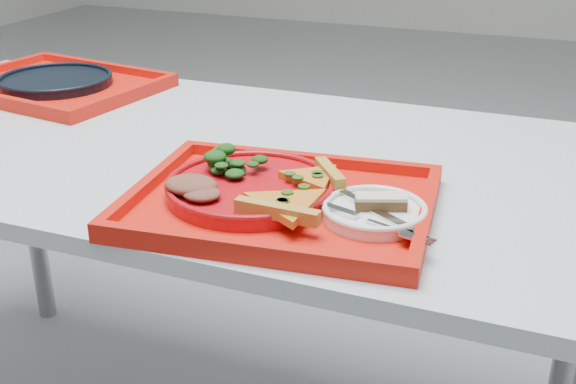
{
  "coord_description": "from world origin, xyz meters",
  "views": [
    {
      "loc": [
        0.63,
        -1.12,
        1.22
      ],
      "look_at": [
        0.27,
        -0.21,
        0.78
      ],
      "focal_mm": 45.0,
      "sensor_mm": 36.0,
      "label": 1
    }
  ],
  "objects_px": {
    "tray_far": "(57,87)",
    "navy_plate": "(56,82)",
    "dessert_bar": "(381,202)",
    "dinner_plate": "(250,189)",
    "tray_main": "(281,206)"
  },
  "relations": [
    {
      "from": "tray_far",
      "to": "navy_plate",
      "type": "bearing_deg",
      "value": 0.0
    },
    {
      "from": "dessert_bar",
      "to": "dinner_plate",
      "type": "bearing_deg",
      "value": 158.67
    },
    {
      "from": "dinner_plate",
      "to": "dessert_bar",
      "type": "xyz_separation_m",
      "value": [
        0.21,
        -0.0,
        0.02
      ]
    },
    {
      "from": "tray_main",
      "to": "dessert_bar",
      "type": "height_order",
      "value": "dessert_bar"
    },
    {
      "from": "navy_plate",
      "to": "dessert_bar",
      "type": "bearing_deg",
      "value": -24.63
    },
    {
      "from": "tray_main",
      "to": "dessert_bar",
      "type": "bearing_deg",
      "value": -3.02
    },
    {
      "from": "navy_plate",
      "to": "dessert_bar",
      "type": "relative_size",
      "value": 3.29
    },
    {
      "from": "navy_plate",
      "to": "dinner_plate",
      "type": "bearing_deg",
      "value": -30.7
    },
    {
      "from": "dinner_plate",
      "to": "navy_plate",
      "type": "height_order",
      "value": "dinner_plate"
    },
    {
      "from": "dinner_plate",
      "to": "navy_plate",
      "type": "bearing_deg",
      "value": 149.3
    },
    {
      "from": "dessert_bar",
      "to": "navy_plate",
      "type": "bearing_deg",
      "value": 134.59
    },
    {
      "from": "tray_main",
      "to": "tray_far",
      "type": "xyz_separation_m",
      "value": [
        -0.74,
        0.42,
        0.0
      ]
    },
    {
      "from": "tray_main",
      "to": "dessert_bar",
      "type": "xyz_separation_m",
      "value": [
        0.15,
        0.01,
        0.03
      ]
    },
    {
      "from": "dessert_bar",
      "to": "tray_main",
      "type": "bearing_deg",
      "value": 162.25
    },
    {
      "from": "tray_far",
      "to": "navy_plate",
      "type": "relative_size",
      "value": 1.73
    }
  ]
}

